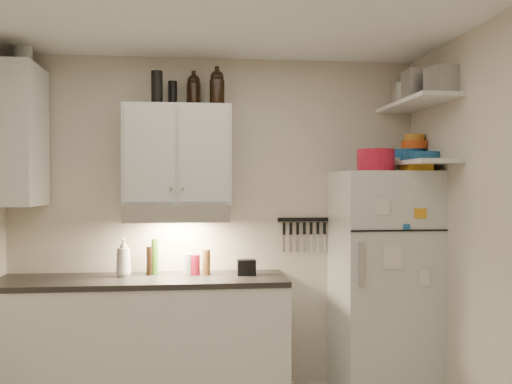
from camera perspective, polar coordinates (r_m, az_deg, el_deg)
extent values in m
cube|color=beige|center=(4.54, -4.00, -3.06)|extent=(3.20, 0.02, 2.60)
cube|color=white|center=(4.39, -11.25, -14.61)|extent=(2.10, 0.60, 0.88)
cube|color=black|center=(4.29, -11.26, -8.67)|extent=(2.10, 0.62, 0.04)
cube|color=white|center=(4.36, -7.86, 3.68)|extent=(0.80, 0.33, 0.75)
cube|color=white|center=(4.41, -22.88, 5.22)|extent=(0.33, 0.55, 1.00)
cube|color=silver|center=(4.29, -7.87, -2.08)|extent=(0.76, 0.46, 0.12)
cube|color=silver|center=(4.48, 12.59, -8.92)|extent=(0.70, 0.68, 1.70)
cube|color=white|center=(4.40, 15.71, 8.54)|extent=(0.30, 0.95, 0.03)
cube|color=white|center=(4.36, 15.69, 2.80)|extent=(0.30, 0.95, 0.03)
cube|color=black|center=(4.60, 4.78, -2.76)|extent=(0.42, 0.02, 0.03)
cylinder|color=#AC142D|center=(4.23, 11.88, 3.14)|extent=(0.36, 0.36, 0.16)
cube|color=orange|center=(4.31, 15.73, 2.53)|extent=(0.19, 0.23, 0.08)
cylinder|color=silver|center=(4.42, 13.86, 2.67)|extent=(0.07, 0.07, 0.10)
cylinder|color=silver|center=(4.78, 14.90, 9.25)|extent=(0.32, 0.32, 0.19)
cube|color=#AAAAAD|center=(4.41, 16.06, 10.19)|extent=(0.23, 0.21, 0.22)
cube|color=#AAAAAD|center=(4.18, 18.22, 10.50)|extent=(0.22, 0.22, 0.19)
cylinder|color=#1A5792|center=(4.60, 14.97, 3.52)|extent=(0.25, 0.25, 0.10)
cylinder|color=#D74C14|center=(4.58, 15.54, 4.54)|extent=(0.20, 0.20, 0.06)
cylinder|color=#C27A22|center=(4.59, 15.54, 5.23)|extent=(0.16, 0.16, 0.05)
cylinder|color=#1A5792|center=(4.41, 16.29, 3.42)|extent=(0.33, 0.33, 0.07)
cylinder|color=black|center=(4.49, -8.34, 9.67)|extent=(0.07, 0.07, 0.20)
cylinder|color=black|center=(4.37, -9.88, 10.24)|extent=(0.09, 0.09, 0.25)
cylinder|color=silver|center=(4.56, -22.24, 12.52)|extent=(0.15, 0.15, 0.17)
imported|color=white|center=(4.36, -13.11, -6.13)|extent=(0.14, 0.14, 0.32)
cylinder|color=brown|center=(4.34, -4.99, -7.01)|extent=(0.06, 0.06, 0.19)
cylinder|color=#386519|center=(4.40, -10.08, -6.38)|extent=(0.06, 0.06, 0.27)
cylinder|color=black|center=(4.38, -10.62, -6.78)|extent=(0.05, 0.05, 0.22)
cylinder|color=silver|center=(4.34, -6.83, -7.22)|extent=(0.06, 0.06, 0.16)
cylinder|color=#AC142D|center=(4.36, -6.12, -7.24)|extent=(0.08, 0.08, 0.15)
cube|color=black|center=(4.32, -0.98, -7.54)|extent=(0.14, 0.10, 0.12)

